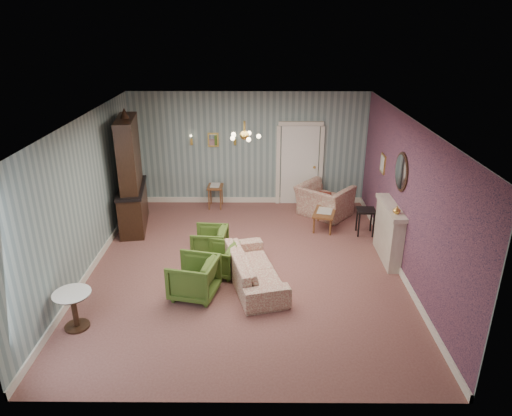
{
  "coord_description": "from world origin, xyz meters",
  "views": [
    {
      "loc": [
        0.25,
        -8.1,
        4.59
      ],
      "look_at": [
        0.2,
        0.4,
        1.1
      ],
      "focal_mm": 32.87,
      "sensor_mm": 36.0,
      "label": 1
    }
  ],
  "objects_px": {
    "pedestal_table": "(75,310)",
    "coffee_table": "(324,219)",
    "dresser": "(130,171)",
    "olive_chair_a": "(194,276)",
    "olive_chair_b": "(219,258)",
    "wingback_chair": "(324,196)",
    "side_table_black": "(365,222)",
    "fireplace": "(389,232)",
    "olive_chair_c": "(210,241)",
    "sofa_chintz": "(254,263)"
  },
  "relations": [
    {
      "from": "wingback_chair",
      "to": "coffee_table",
      "type": "distance_m",
      "value": 0.82
    },
    {
      "from": "olive_chair_a",
      "to": "coffee_table",
      "type": "bearing_deg",
      "value": 150.22
    },
    {
      "from": "wingback_chair",
      "to": "dresser",
      "type": "bearing_deg",
      "value": 48.92
    },
    {
      "from": "sofa_chintz",
      "to": "coffee_table",
      "type": "relative_size",
      "value": 2.42
    },
    {
      "from": "side_table_black",
      "to": "fireplace",
      "type": "bearing_deg",
      "value": -79.51
    },
    {
      "from": "olive_chair_a",
      "to": "dresser",
      "type": "xyz_separation_m",
      "value": [
        -1.77,
        2.92,
        0.97
      ]
    },
    {
      "from": "olive_chair_c",
      "to": "dresser",
      "type": "height_order",
      "value": "dresser"
    },
    {
      "from": "fireplace",
      "to": "pedestal_table",
      "type": "xyz_separation_m",
      "value": [
        -5.49,
        -2.34,
        -0.26
      ]
    },
    {
      "from": "olive_chair_a",
      "to": "wingback_chair",
      "type": "relative_size",
      "value": 0.66
    },
    {
      "from": "fireplace",
      "to": "dresser",
      "type": "bearing_deg",
      "value": 164.66
    },
    {
      "from": "dresser",
      "to": "pedestal_table",
      "type": "height_order",
      "value": "dresser"
    },
    {
      "from": "olive_chair_c",
      "to": "sofa_chintz",
      "type": "distance_m",
      "value": 1.37
    },
    {
      "from": "olive_chair_c",
      "to": "coffee_table",
      "type": "relative_size",
      "value": 0.82
    },
    {
      "from": "sofa_chintz",
      "to": "fireplace",
      "type": "relative_size",
      "value": 1.46
    },
    {
      "from": "wingback_chair",
      "to": "fireplace",
      "type": "height_order",
      "value": "fireplace"
    },
    {
      "from": "olive_chair_c",
      "to": "side_table_black",
      "type": "height_order",
      "value": "olive_chair_c"
    },
    {
      "from": "fireplace",
      "to": "wingback_chair",
      "type": "bearing_deg",
      "value": 114.01
    },
    {
      "from": "olive_chair_b",
      "to": "fireplace",
      "type": "distance_m",
      "value": 3.43
    },
    {
      "from": "coffee_table",
      "to": "side_table_black",
      "type": "relative_size",
      "value": 1.39
    },
    {
      "from": "coffee_table",
      "to": "pedestal_table",
      "type": "height_order",
      "value": "pedestal_table"
    },
    {
      "from": "dresser",
      "to": "coffee_table",
      "type": "xyz_separation_m",
      "value": [
        4.43,
        -0.04,
        -1.15
      ]
    },
    {
      "from": "sofa_chintz",
      "to": "fireplace",
      "type": "height_order",
      "value": "fireplace"
    },
    {
      "from": "pedestal_table",
      "to": "dresser",
      "type": "bearing_deg",
      "value": 90.22
    },
    {
      "from": "side_table_black",
      "to": "dresser",
      "type": "bearing_deg",
      "value": 175.93
    },
    {
      "from": "olive_chair_b",
      "to": "wingback_chair",
      "type": "bearing_deg",
      "value": 155.6
    },
    {
      "from": "fireplace",
      "to": "pedestal_table",
      "type": "relative_size",
      "value": 2.18
    },
    {
      "from": "olive_chair_a",
      "to": "sofa_chintz",
      "type": "relative_size",
      "value": 0.39
    },
    {
      "from": "olive_chair_c",
      "to": "coffee_table",
      "type": "distance_m",
      "value": 2.9
    },
    {
      "from": "olive_chair_b",
      "to": "fireplace",
      "type": "relative_size",
      "value": 0.47
    },
    {
      "from": "olive_chair_b",
      "to": "wingback_chair",
      "type": "relative_size",
      "value": 0.56
    },
    {
      "from": "olive_chair_a",
      "to": "pedestal_table",
      "type": "xyz_separation_m",
      "value": [
        -1.75,
        -0.93,
        -0.07
      ]
    },
    {
      "from": "fireplace",
      "to": "sofa_chintz",
      "type": "bearing_deg",
      "value": -160.22
    },
    {
      "from": "sofa_chintz",
      "to": "dresser",
      "type": "bearing_deg",
      "value": 33.82
    },
    {
      "from": "olive_chair_a",
      "to": "olive_chair_b",
      "type": "xyz_separation_m",
      "value": [
        0.38,
        0.78,
        -0.06
      ]
    },
    {
      "from": "olive_chair_b",
      "to": "side_table_black",
      "type": "xyz_separation_m",
      "value": [
        3.15,
        1.76,
        -0.03
      ]
    },
    {
      "from": "wingback_chair",
      "to": "fireplace",
      "type": "relative_size",
      "value": 0.85
    },
    {
      "from": "olive_chair_a",
      "to": "sofa_chintz",
      "type": "height_order",
      "value": "sofa_chintz"
    },
    {
      "from": "sofa_chintz",
      "to": "pedestal_table",
      "type": "height_order",
      "value": "sofa_chintz"
    },
    {
      "from": "wingback_chair",
      "to": "dresser",
      "type": "xyz_separation_m",
      "value": [
        -4.52,
        -0.72,
        0.84
      ]
    },
    {
      "from": "olive_chair_b",
      "to": "side_table_black",
      "type": "bearing_deg",
      "value": 134.44
    },
    {
      "from": "olive_chair_a",
      "to": "wingback_chair",
      "type": "distance_m",
      "value": 4.56
    },
    {
      "from": "coffee_table",
      "to": "side_table_black",
      "type": "distance_m",
      "value": 0.94
    },
    {
      "from": "fireplace",
      "to": "olive_chair_c",
      "type": "bearing_deg",
      "value": 179.07
    },
    {
      "from": "olive_chair_a",
      "to": "olive_chair_b",
      "type": "bearing_deg",
      "value": 166.76
    },
    {
      "from": "dresser",
      "to": "pedestal_table",
      "type": "bearing_deg",
      "value": -98.61
    },
    {
      "from": "side_table_black",
      "to": "pedestal_table",
      "type": "distance_m",
      "value": 6.33
    },
    {
      "from": "olive_chair_a",
      "to": "side_table_black",
      "type": "height_order",
      "value": "olive_chair_a"
    },
    {
      "from": "pedestal_table",
      "to": "coffee_table",
      "type": "bearing_deg",
      "value": 40.82
    },
    {
      "from": "side_table_black",
      "to": "pedestal_table",
      "type": "relative_size",
      "value": 0.94
    },
    {
      "from": "olive_chair_c",
      "to": "side_table_black",
      "type": "bearing_deg",
      "value": 112.85
    }
  ]
}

